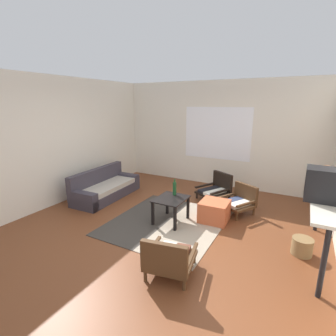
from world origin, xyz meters
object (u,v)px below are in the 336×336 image
(ottoman_orange, at_px, (214,211))
(couch, at_px, (105,188))
(armchair_by_window, at_px, (216,188))
(armchair_striped_foreground, at_px, (169,258))
(console_shelf, at_px, (324,205))
(clay_vase, at_px, (325,178))
(armchair_corner, at_px, (239,200))
(crt_television, at_px, (329,185))
(glass_bottle, at_px, (175,188))
(coffee_table, at_px, (171,203))
(wicker_basket, at_px, (302,246))

(ottoman_orange, bearing_deg, couch, -179.74)
(couch, relative_size, armchair_by_window, 2.13)
(armchair_striped_foreground, xyz_separation_m, console_shelf, (1.67, 1.38, 0.55))
(clay_vase, bearing_deg, console_shelf, -90.00)
(armchair_striped_foreground, distance_m, armchair_corner, 2.39)
(clay_vase, bearing_deg, crt_television, -90.27)
(crt_television, distance_m, clay_vase, 0.67)
(armchair_by_window, relative_size, armchair_striped_foreground, 1.15)
(glass_bottle, bearing_deg, couch, 173.36)
(armchair_by_window, xyz_separation_m, glass_bottle, (-0.37, -1.37, 0.36))
(ottoman_orange, height_order, crt_television, crt_television)
(armchair_striped_foreground, xyz_separation_m, crt_television, (1.66, 1.24, 0.87))
(coffee_table, xyz_separation_m, console_shelf, (2.35, 0.03, 0.43))
(armchair_by_window, bearing_deg, coffee_table, -102.83)
(coffee_table, height_order, crt_television, crt_television)
(coffee_table, height_order, ottoman_orange, coffee_table)
(armchair_corner, xyz_separation_m, glass_bottle, (-1.03, -0.84, 0.33))
(ottoman_orange, height_order, clay_vase, clay_vase)
(crt_television, bearing_deg, armchair_corner, 139.81)
(couch, height_order, coffee_table, couch)
(crt_television, bearing_deg, coffee_table, 177.35)
(armchair_striped_foreground, xyz_separation_m, ottoman_orange, (0.01, 1.77, -0.06))
(armchair_striped_foreground, xyz_separation_m, armchair_corner, (0.32, 2.37, 0.01))
(couch, xyz_separation_m, glass_bottle, (1.94, -0.23, 0.38))
(couch, distance_m, console_shelf, 4.37)
(console_shelf, relative_size, glass_bottle, 6.20)
(armchair_by_window, height_order, console_shelf, console_shelf)
(armchair_by_window, bearing_deg, crt_television, -39.78)
(console_shelf, xyz_separation_m, crt_television, (-0.00, -0.14, 0.32))
(armchair_by_window, relative_size, clay_vase, 2.53)
(armchair_by_window, height_order, crt_television, crt_television)
(coffee_table, bearing_deg, armchair_striped_foreground, -63.00)
(crt_television, bearing_deg, console_shelf, 88.69)
(clay_vase, bearing_deg, wicker_basket, -108.64)
(coffee_table, distance_m, glass_bottle, 0.29)
(armchair_by_window, distance_m, console_shelf, 2.57)
(couch, bearing_deg, glass_bottle, -6.64)
(coffee_table, bearing_deg, armchair_by_window, 77.17)
(console_shelf, distance_m, glass_bottle, 2.39)
(coffee_table, distance_m, crt_television, 2.47)
(armchair_corner, distance_m, console_shelf, 1.75)
(coffee_table, relative_size, armchair_by_window, 0.75)
(clay_vase, xyz_separation_m, wicker_basket, (-0.19, -0.57, -0.91))
(ottoman_orange, bearing_deg, crt_television, -17.76)
(couch, distance_m, crt_television, 4.43)
(wicker_basket, bearing_deg, coffee_table, 179.80)
(couch, xyz_separation_m, coffee_table, (1.96, -0.41, 0.16))
(coffee_table, height_order, glass_bottle, glass_bottle)
(console_shelf, bearing_deg, couch, 174.96)
(wicker_basket, bearing_deg, crt_television, -28.28)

